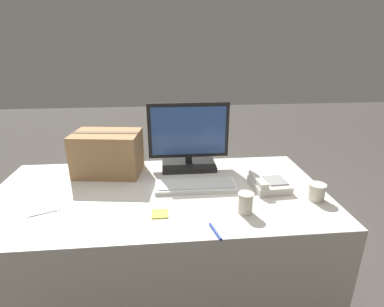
{
  "coord_description": "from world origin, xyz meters",
  "views": [
    {
      "loc": [
        0.04,
        -1.46,
        1.51
      ],
      "look_at": [
        0.2,
        0.17,
        0.9
      ],
      "focal_mm": 28.0,
      "sensor_mm": 36.0,
      "label": 1
    }
  ],
  "objects_px": {
    "paper_cup_left": "(245,203)",
    "cardboard_box": "(108,153)",
    "sticky_note_pad": "(160,214)",
    "keyboard": "(196,186)",
    "desk_phone": "(268,184)",
    "paper_cup_right": "(317,192)",
    "pen_marker": "(215,231)",
    "spoon": "(49,212)",
    "monitor": "(189,141)"
  },
  "relations": [
    {
      "from": "paper_cup_left",
      "to": "paper_cup_right",
      "type": "distance_m",
      "value": 0.4
    },
    {
      "from": "keyboard",
      "to": "sticky_note_pad",
      "type": "relative_size",
      "value": 5.77
    },
    {
      "from": "desk_phone",
      "to": "spoon",
      "type": "height_order",
      "value": "desk_phone"
    },
    {
      "from": "paper_cup_left",
      "to": "cardboard_box",
      "type": "distance_m",
      "value": 0.9
    },
    {
      "from": "desk_phone",
      "to": "spoon",
      "type": "xyz_separation_m",
      "value": [
        -1.12,
        -0.14,
        -0.02
      ]
    },
    {
      "from": "cardboard_box",
      "to": "sticky_note_pad",
      "type": "xyz_separation_m",
      "value": [
        0.31,
        -0.51,
        -0.13
      ]
    },
    {
      "from": "desk_phone",
      "to": "pen_marker",
      "type": "xyz_separation_m",
      "value": [
        -0.36,
        -0.38,
        -0.02
      ]
    },
    {
      "from": "desk_phone",
      "to": "paper_cup_left",
      "type": "xyz_separation_m",
      "value": [
        -0.19,
        -0.23,
        0.02
      ]
    },
    {
      "from": "paper_cup_left",
      "to": "paper_cup_right",
      "type": "xyz_separation_m",
      "value": [
        0.39,
        0.09,
        -0.01
      ]
    },
    {
      "from": "cardboard_box",
      "to": "paper_cup_right",
      "type": "bearing_deg",
      "value": -21.93
    },
    {
      "from": "pen_marker",
      "to": "sticky_note_pad",
      "type": "bearing_deg",
      "value": 41.23
    },
    {
      "from": "keyboard",
      "to": "spoon",
      "type": "bearing_deg",
      "value": -164.56
    },
    {
      "from": "monitor",
      "to": "cardboard_box",
      "type": "bearing_deg",
      "value": -176.16
    },
    {
      "from": "keyboard",
      "to": "sticky_note_pad",
      "type": "height_order",
      "value": "keyboard"
    },
    {
      "from": "spoon",
      "to": "cardboard_box",
      "type": "relative_size",
      "value": 0.32
    },
    {
      "from": "monitor",
      "to": "cardboard_box",
      "type": "distance_m",
      "value": 0.5
    },
    {
      "from": "keyboard",
      "to": "pen_marker",
      "type": "relative_size",
      "value": 3.75
    },
    {
      "from": "pen_marker",
      "to": "paper_cup_left",
      "type": "bearing_deg",
      "value": -62.38
    },
    {
      "from": "cardboard_box",
      "to": "sticky_note_pad",
      "type": "relative_size",
      "value": 5.38
    },
    {
      "from": "monitor",
      "to": "spoon",
      "type": "relative_size",
      "value": 3.68
    },
    {
      "from": "spoon",
      "to": "cardboard_box",
      "type": "height_order",
      "value": "cardboard_box"
    },
    {
      "from": "keyboard",
      "to": "paper_cup_left",
      "type": "height_order",
      "value": "paper_cup_left"
    },
    {
      "from": "paper_cup_right",
      "to": "pen_marker",
      "type": "relative_size",
      "value": 0.73
    },
    {
      "from": "desk_phone",
      "to": "paper_cup_right",
      "type": "xyz_separation_m",
      "value": [
        0.2,
        -0.15,
        0.02
      ]
    },
    {
      "from": "keyboard",
      "to": "desk_phone",
      "type": "bearing_deg",
      "value": -4.99
    },
    {
      "from": "monitor",
      "to": "paper_cup_right",
      "type": "height_order",
      "value": "monitor"
    },
    {
      "from": "desk_phone",
      "to": "paper_cup_right",
      "type": "bearing_deg",
      "value": -39.46
    },
    {
      "from": "paper_cup_right",
      "to": "sticky_note_pad",
      "type": "bearing_deg",
      "value": -175.31
    },
    {
      "from": "paper_cup_right",
      "to": "monitor",
      "type": "bearing_deg",
      "value": 142.01
    },
    {
      "from": "pen_marker",
      "to": "sticky_note_pad",
      "type": "relative_size",
      "value": 1.54
    },
    {
      "from": "spoon",
      "to": "pen_marker",
      "type": "height_order",
      "value": "pen_marker"
    },
    {
      "from": "keyboard",
      "to": "paper_cup_left",
      "type": "bearing_deg",
      "value": -52.37
    },
    {
      "from": "paper_cup_left",
      "to": "sticky_note_pad",
      "type": "xyz_separation_m",
      "value": [
        -0.4,
        0.02,
        -0.05
      ]
    },
    {
      "from": "keyboard",
      "to": "spoon",
      "type": "distance_m",
      "value": 0.75
    },
    {
      "from": "desk_phone",
      "to": "paper_cup_right",
      "type": "height_order",
      "value": "paper_cup_right"
    },
    {
      "from": "keyboard",
      "to": "spoon",
      "type": "xyz_separation_m",
      "value": [
        -0.72,
        -0.19,
        -0.01
      ]
    },
    {
      "from": "paper_cup_left",
      "to": "cardboard_box",
      "type": "height_order",
      "value": "cardboard_box"
    },
    {
      "from": "monitor",
      "to": "cardboard_box",
      "type": "height_order",
      "value": "monitor"
    },
    {
      "from": "monitor",
      "to": "sticky_note_pad",
      "type": "height_order",
      "value": "monitor"
    },
    {
      "from": "paper_cup_left",
      "to": "pen_marker",
      "type": "relative_size",
      "value": 0.85
    },
    {
      "from": "monitor",
      "to": "pen_marker",
      "type": "bearing_deg",
      "value": -85.73
    },
    {
      "from": "paper_cup_left",
      "to": "sticky_note_pad",
      "type": "bearing_deg",
      "value": 176.94
    },
    {
      "from": "desk_phone",
      "to": "pen_marker",
      "type": "distance_m",
      "value": 0.52
    },
    {
      "from": "paper_cup_right",
      "to": "pen_marker",
      "type": "height_order",
      "value": "paper_cup_right"
    },
    {
      "from": "paper_cup_right",
      "to": "spoon",
      "type": "relative_size",
      "value": 0.64
    },
    {
      "from": "cardboard_box",
      "to": "sticky_note_pad",
      "type": "distance_m",
      "value": 0.61
    },
    {
      "from": "keyboard",
      "to": "paper_cup_left",
      "type": "relative_size",
      "value": 4.42
    },
    {
      "from": "desk_phone",
      "to": "paper_cup_left",
      "type": "distance_m",
      "value": 0.3
    },
    {
      "from": "sticky_note_pad",
      "to": "paper_cup_left",
      "type": "bearing_deg",
      "value": -3.06
    },
    {
      "from": "sticky_note_pad",
      "to": "desk_phone",
      "type": "bearing_deg",
      "value": 19.65
    }
  ]
}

